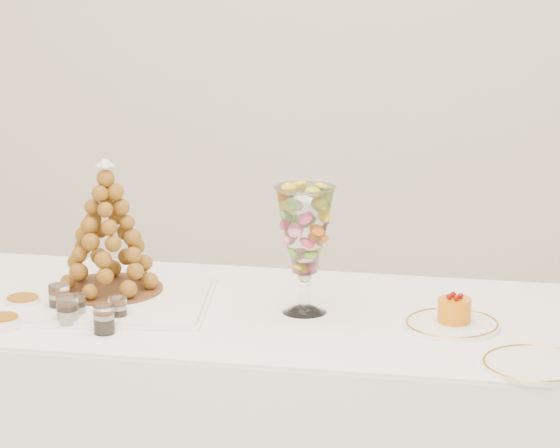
# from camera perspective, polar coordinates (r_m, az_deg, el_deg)

# --- Properties ---
(buffet_table) EXTENTS (1.93, 0.83, 0.72)m
(buffet_table) POSITION_cam_1_polar(r_m,az_deg,el_deg) (3.51, -1.76, -9.28)
(buffet_table) COLOR white
(buffet_table) RESTS_ON ground
(lace_tray) EXTENTS (0.56, 0.44, 0.02)m
(lace_tray) POSITION_cam_1_polar(r_m,az_deg,el_deg) (3.46, -7.61, -3.25)
(lace_tray) COLOR white
(lace_tray) RESTS_ON buffet_table
(macaron_vase) EXTENTS (0.15, 0.15, 0.32)m
(macaron_vase) POSITION_cam_1_polar(r_m,az_deg,el_deg) (3.30, 1.08, -0.32)
(macaron_vase) COLOR white
(macaron_vase) RESTS_ON buffet_table
(cake_plate) EXTENTS (0.24, 0.24, 0.01)m
(cake_plate) POSITION_cam_1_polar(r_m,az_deg,el_deg) (3.28, 7.40, -4.32)
(cake_plate) COLOR white
(cake_plate) RESTS_ON buffet_table
(spare_plate) EXTENTS (0.25, 0.25, 0.01)m
(spare_plate) POSITION_cam_1_polar(r_m,az_deg,el_deg) (3.05, 10.94, -5.97)
(spare_plate) COLOR white
(spare_plate) RESTS_ON buffet_table
(verrine_a) EXTENTS (0.07, 0.07, 0.07)m
(verrine_a) POSITION_cam_1_polar(r_m,az_deg,el_deg) (3.39, -9.47, -3.19)
(verrine_a) COLOR white
(verrine_a) RESTS_ON buffet_table
(verrine_b) EXTENTS (0.05, 0.05, 0.06)m
(verrine_b) POSITION_cam_1_polar(r_m,az_deg,el_deg) (3.34, -8.74, -3.55)
(verrine_b) COLOR white
(verrine_b) RESTS_ON buffet_table
(verrine_c) EXTENTS (0.05, 0.05, 0.06)m
(verrine_c) POSITION_cam_1_polar(r_m,az_deg,el_deg) (3.30, -7.00, -3.69)
(verrine_c) COLOR white
(verrine_c) RESTS_ON buffet_table
(verrine_d) EXTENTS (0.07, 0.07, 0.07)m
(verrine_d) POSITION_cam_1_polar(r_m,az_deg,el_deg) (3.30, -9.13, -3.72)
(verrine_d) COLOR white
(verrine_d) RESTS_ON buffet_table
(verrine_e) EXTENTS (0.06, 0.06, 0.07)m
(verrine_e) POSITION_cam_1_polar(r_m,az_deg,el_deg) (3.23, -7.58, -4.10)
(verrine_e) COLOR white
(verrine_e) RESTS_ON buffet_table
(ramekin_back) EXTENTS (0.09, 0.09, 0.03)m
(ramekin_back) POSITION_cam_1_polar(r_m,az_deg,el_deg) (3.45, -11.00, -3.37)
(ramekin_back) COLOR white
(ramekin_back) RESTS_ON buffet_table
(ramekin_front) EXTENTS (0.09, 0.09, 0.03)m
(ramekin_front) POSITION_cam_1_polar(r_m,az_deg,el_deg) (3.31, -11.84, -4.18)
(ramekin_front) COLOR white
(ramekin_front) RESTS_ON buffet_table
(croquembouche) EXTENTS (0.28, 0.28, 0.35)m
(croquembouche) POSITION_cam_1_polar(r_m,az_deg,el_deg) (3.46, -7.44, -0.14)
(croquembouche) COLOR brown
(croquembouche) RESTS_ON lace_tray
(mousse_cake) EXTENTS (0.08, 0.08, 0.07)m
(mousse_cake) POSITION_cam_1_polar(r_m,az_deg,el_deg) (3.28, 7.51, -3.68)
(mousse_cake) COLOR orange
(mousse_cake) RESTS_ON cake_plate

